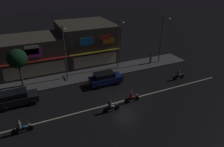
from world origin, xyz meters
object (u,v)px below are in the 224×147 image
streetlamp_east (162,36)px  motorcycle_lead (21,127)px  parked_car_trailing (105,78)px  motorcycle_following (178,75)px  traffic_cone (86,83)px  streetlamp_mid (119,41)px  motorcycle_opposite_lane (131,97)px  motorcycle_trailing_far (111,107)px  pedestrian_on_sidewalk (151,58)px  parked_car_near_kerb (17,98)px  streetlamp_west (65,49)px

streetlamp_east → motorcycle_lead: bearing=-159.0°
parked_car_trailing → motorcycle_following: 10.14m
parked_car_trailing → motorcycle_lead: (-10.49, -5.31, -0.24)m
traffic_cone → parked_car_trailing: bearing=-16.4°
streetlamp_mid → motorcycle_opposite_lane: 9.99m
motorcycle_following → motorcycle_opposite_lane: bearing=-174.3°
motorcycle_trailing_far → pedestrian_on_sidewalk: bearing=-143.3°
motorcycle_following → motorcycle_trailing_far: bearing=-174.6°
motorcycle_trailing_far → parked_car_near_kerb: bearing=-33.9°
motorcycle_lead → motorcycle_following: (20.20, 2.37, 0.00)m
pedestrian_on_sidewalk → motorcycle_following: (0.43, -6.13, -0.44)m
parked_car_near_kerb → parked_car_trailing: bearing=-178.4°
motorcycle_following → motorcycle_trailing_far: 11.86m
parked_car_trailing → motorcycle_following: parked_car_trailing is taller
pedestrian_on_sidewalk → traffic_cone: pedestrian_on_sidewalk is taller
motorcycle_following → motorcycle_trailing_far: (-11.52, -2.83, 0.00)m
parked_car_near_kerb → motorcycle_lead: 5.02m
streetlamp_west → parked_car_near_kerb: streetlamp_west is taller
pedestrian_on_sidewalk → motorcycle_following: size_ratio=1.05×
streetlamp_west → pedestrian_on_sidewalk: 13.92m
pedestrian_on_sidewalk → motorcycle_trailing_far: size_ratio=1.05×
motorcycle_following → streetlamp_west: bearing=147.2°
parked_car_near_kerb → pedestrian_on_sidewalk: bearing=-170.1°
traffic_cone → motorcycle_lead: bearing=-143.0°
streetlamp_mid → motorcycle_lead: 17.28m
pedestrian_on_sidewalk → traffic_cone: size_ratio=3.63×
pedestrian_on_sidewalk → motorcycle_trailing_far: bearing=164.3°
streetlamp_east → traffic_cone: streetlamp_east is taller
parked_car_near_kerb → traffic_cone: size_ratio=7.82×
streetlamp_east → traffic_cone: size_ratio=13.51×
motorcycle_opposite_lane → motorcycle_trailing_far: size_ratio=1.00×
streetlamp_west → streetlamp_east: 15.07m
streetlamp_mid → traffic_cone: bearing=-154.4°
streetlamp_mid → parked_car_trailing: size_ratio=1.70×
parked_car_near_kerb → streetlamp_east: bearing=-171.6°
streetlamp_east → traffic_cone: (-13.30, -2.16, -4.23)m
motorcycle_opposite_lane → traffic_cone: motorcycle_opposite_lane is taller
streetlamp_east → parked_car_trailing: streetlamp_east is taller
parked_car_near_kerb → motorcycle_opposite_lane: size_ratio=2.26×
streetlamp_west → motorcycle_opposite_lane: bearing=-58.0°
pedestrian_on_sidewalk → parked_car_near_kerb: size_ratio=0.46×
streetlamp_west → streetlamp_east: (15.06, -0.49, 0.05)m
motorcycle_lead → pedestrian_on_sidewalk: bearing=-164.2°
streetlamp_east → motorcycle_following: streetlamp_east is taller
traffic_cone → streetlamp_east: bearing=9.2°
parked_car_trailing → traffic_cone: bearing=-16.4°
parked_car_near_kerb → traffic_cone: parked_car_near_kerb is taller
streetlamp_mid → streetlamp_west: bearing=-177.6°
motorcycle_following → streetlamp_mid: bearing=123.4°
motorcycle_following → traffic_cone: 12.73m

